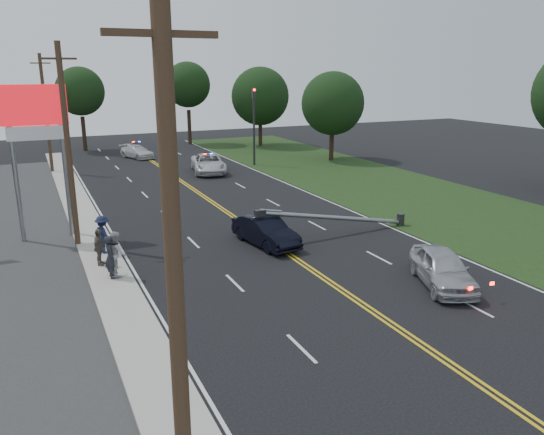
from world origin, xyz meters
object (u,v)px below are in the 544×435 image
bystander_d (99,247)px  traffic_signal (254,120)px  crashed_sedan (266,231)px  bystander_b (116,254)px  bystander_a (110,257)px  utility_pole_mid (68,147)px  utility_pole_far (46,113)px  utility_pole_near (176,310)px  fallen_streetlight (343,218)px  emergency_a (208,164)px  waiting_sedan (443,268)px  bystander_c (103,234)px  emergency_b (137,152)px  pylon_sign (35,125)px

bystander_d → traffic_signal: bearing=-11.2°
crashed_sedan → bystander_b: bystander_b is taller
bystander_a → bystander_d: size_ratio=1.10×
traffic_signal → utility_pole_mid: 25.12m
utility_pole_mid → bystander_b: (1.13, -5.27, -3.98)m
utility_pole_far → bystander_b: 27.59m
utility_pole_near → utility_pole_mid: 20.00m
fallen_streetlight → crashed_sedan: bearing=178.8°
utility_pole_near → utility_pole_mid: size_ratio=1.00×
utility_pole_far → bystander_b: size_ratio=5.10×
emergency_a → bystander_d: size_ratio=3.35×
waiting_sedan → bystander_b: 13.81m
fallen_streetlight → utility_pole_mid: utility_pole_mid is taller
utility_pole_near → emergency_a: 38.46m
utility_pole_far → emergency_a: utility_pole_far is taller
utility_pole_far → bystander_c: 24.38m
bystander_a → fallen_streetlight: bearing=-86.4°
bystander_a → bystander_c: (0.18, 3.44, -0.00)m
crashed_sedan → waiting_sedan: 9.13m
emergency_a → bystander_b: (-11.25, -21.44, 0.31)m
utility_pole_mid → bystander_c: 4.63m
bystander_a → bystander_b: 0.34m
waiting_sedan → fallen_streetlight: bearing=111.4°
fallen_streetlight → utility_pole_near: 21.27m
utility_pole_mid → bystander_a: size_ratio=5.36×
bystander_a → bystander_d: (-0.23, 1.77, -0.08)m
utility_pole_mid → utility_pole_near: bearing=-90.0°
emergency_b → bystander_d: bearing=-125.9°
utility_pole_near → utility_pole_far: (0.00, 42.00, 0.00)m
utility_pole_mid → crashed_sedan: 10.55m
utility_pole_mid → bystander_b: bearing=-77.9°
utility_pole_far → fallen_streetlight: bearing=-62.8°
pylon_sign → traffic_signal: 24.75m
emergency_b → bystander_a: bystander_a is taller
utility_pole_far → emergency_a: size_ratio=1.75×
waiting_sedan → emergency_a: 28.04m
utility_pole_mid → bystander_b: utility_pole_mid is taller
crashed_sedan → waiting_sedan: size_ratio=1.00×
utility_pole_near → emergency_a: size_ratio=1.75×
waiting_sedan → bystander_a: bystander_a is taller
waiting_sedan → bystander_a: bearing=175.0°
emergency_b → bystander_c: 29.67m
pylon_sign → waiting_sedan: bearing=-43.6°
fallen_streetlight → bystander_c: bearing=170.9°
utility_pole_mid → utility_pole_far: (0.00, 22.00, 0.00)m
utility_pole_mid → utility_pole_far: bearing=90.0°
traffic_signal → emergency_a: bearing=-160.3°
fallen_streetlight → bystander_d: fallen_streetlight is taller
fallen_streetlight → utility_pole_near: bearing=-129.9°
crashed_sedan → waiting_sedan: (4.48, -7.95, 0.03)m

